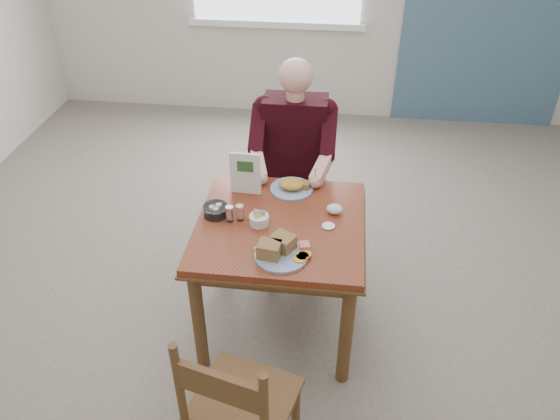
# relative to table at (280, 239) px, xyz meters

# --- Properties ---
(floor) EXTENTS (6.00, 6.00, 0.00)m
(floor) POSITION_rel_table_xyz_m (0.00, 0.00, -0.64)
(floor) COLOR #60584D
(floor) RESTS_ON ground
(lemon_wedge) EXTENTS (0.06, 0.05, 0.03)m
(lemon_wedge) POSITION_rel_table_xyz_m (-0.08, -0.26, 0.13)
(lemon_wedge) COLOR yellow
(lemon_wedge) RESTS_ON table
(napkin) EXTENTS (0.10, 0.09, 0.06)m
(napkin) POSITION_rel_table_xyz_m (0.29, 0.12, 0.14)
(napkin) COLOR white
(napkin) RESTS_ON table
(metal_dish) EXTENTS (0.09, 0.09, 0.01)m
(metal_dish) POSITION_rel_table_xyz_m (0.26, -0.01, 0.12)
(metal_dish) COLOR silver
(metal_dish) RESTS_ON table
(table) EXTENTS (0.92, 0.92, 0.75)m
(table) POSITION_rel_table_xyz_m (0.00, 0.00, 0.00)
(table) COLOR brown
(table) RESTS_ON ground
(chair_far) EXTENTS (0.42, 0.42, 0.95)m
(chair_far) POSITION_rel_table_xyz_m (0.00, 0.80, -0.16)
(chair_far) COLOR brown
(chair_far) RESTS_ON ground
(chair_near) EXTENTS (0.51, 0.51, 0.95)m
(chair_near) POSITION_rel_table_xyz_m (-0.06, -0.98, -0.16)
(chair_near) COLOR brown
(chair_near) RESTS_ON ground
(diner) EXTENTS (0.53, 0.56, 1.39)m
(diner) POSITION_rel_table_xyz_m (0.00, 0.71, 0.17)
(diner) COLOR gray
(diner) RESTS_ON chair_far
(near_plate) EXTENTS (0.33, 0.33, 0.09)m
(near_plate) POSITION_rel_table_xyz_m (0.03, -0.27, 0.14)
(near_plate) COLOR white
(near_plate) RESTS_ON table
(far_plate) EXTENTS (0.28, 0.28, 0.07)m
(far_plate) POSITION_rel_table_xyz_m (0.03, 0.33, 0.14)
(far_plate) COLOR white
(far_plate) RESTS_ON table
(caddy) EXTENTS (0.12, 0.12, 0.08)m
(caddy) POSITION_rel_table_xyz_m (-0.11, -0.03, 0.14)
(caddy) COLOR white
(caddy) RESTS_ON table
(shakers) EXTENTS (0.10, 0.07, 0.09)m
(shakers) POSITION_rel_table_xyz_m (-0.25, -0.01, 0.16)
(shakers) COLOR white
(shakers) RESTS_ON table
(creamer) EXTENTS (0.17, 0.17, 0.06)m
(creamer) POSITION_rel_table_xyz_m (-0.36, 0.02, 0.14)
(creamer) COLOR white
(creamer) RESTS_ON table
(menu) EXTENTS (0.18, 0.02, 0.26)m
(menu) POSITION_rel_table_xyz_m (-0.23, 0.26, 0.24)
(menu) COLOR white
(menu) RESTS_ON table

